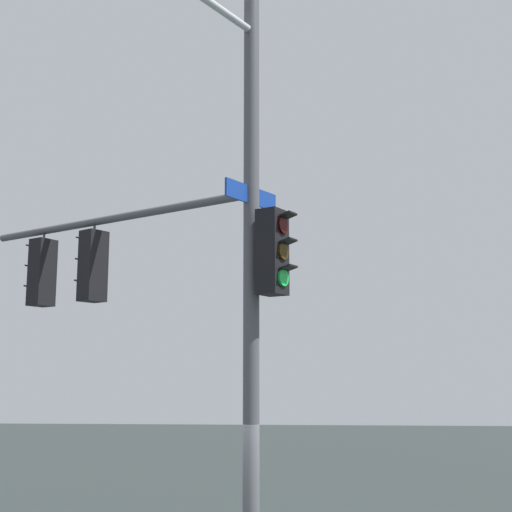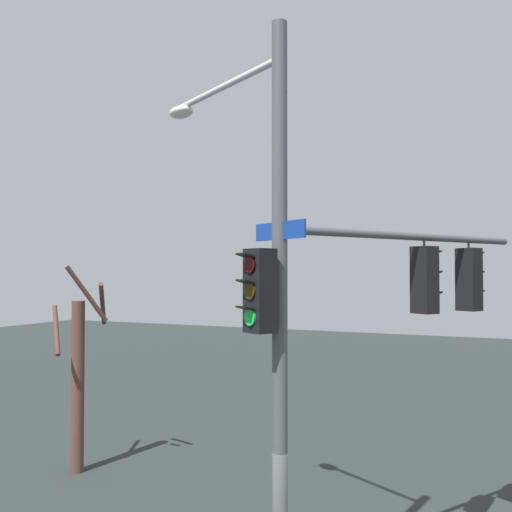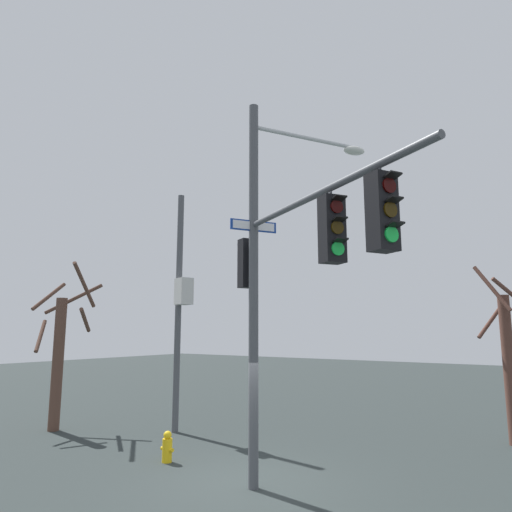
{
  "view_description": "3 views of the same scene",
  "coord_description": "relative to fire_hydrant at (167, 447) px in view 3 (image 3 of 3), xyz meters",
  "views": [
    {
      "loc": [
        -0.52,
        9.02,
        3.06
      ],
      "look_at": [
        0.18,
        0.28,
        4.58
      ],
      "focal_mm": 49.84,
      "sensor_mm": 36.0,
      "label": 1
    },
    {
      "loc": [
        -6.94,
        -3.06,
        4.89
      ],
      "look_at": [
        -0.02,
        0.14,
        5.11
      ],
      "focal_mm": 40.77,
      "sensor_mm": 36.0,
      "label": 2
    },
    {
      "loc": [
        5.94,
        -8.2,
        3.16
      ],
      "look_at": [
        0.59,
        -0.44,
        4.7
      ],
      "focal_mm": 32.17,
      "sensor_mm": 36.0,
      "label": 3
    }
  ],
  "objects": [
    {
      "name": "main_signal_pole_assembly",
      "position": [
        3.92,
        -0.78,
        4.46
      ],
      "size": [
        5.22,
        5.51,
        8.3
      ],
      "rotation": [
        0.0,
        0.0,
        5.76
      ],
      "color": "#4C4F54",
      "rests_on": "ground"
    },
    {
      "name": "fire_hydrant",
      "position": [
        0.0,
        0.0,
        0.0
      ],
      "size": [
        0.38,
        0.24,
        0.73
      ],
      "color": "yellow",
      "rests_on": "ground"
    },
    {
      "name": "ground_plane",
      "position": [
        2.55,
        -0.27,
        -0.34
      ],
      "size": [
        80.0,
        80.0,
        0.0
      ],
      "primitive_type": "plane",
      "color": "#293030"
    },
    {
      "name": "secondary_pole_assembly",
      "position": [
        -2.08,
        2.48,
        3.73
      ],
      "size": [
        0.78,
        0.59,
        7.73
      ],
      "rotation": [
        0.0,
        0.0,
        5.94
      ],
      "color": "#4C4F54",
      "rests_on": "ground"
    },
    {
      "name": "bare_tree_behind_pole",
      "position": [
        6.81,
        6.69,
        1.98
      ],
      "size": [
        1.66,
        1.67,
        5.08
      ],
      "color": "brown",
      "rests_on": "ground"
    },
    {
      "name": "bare_tree_across_street",
      "position": [
        -5.59,
        0.53,
        2.16
      ],
      "size": [
        2.57,
        2.31,
        5.37
      ],
      "color": "brown",
      "rests_on": "ground"
    }
  ]
}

